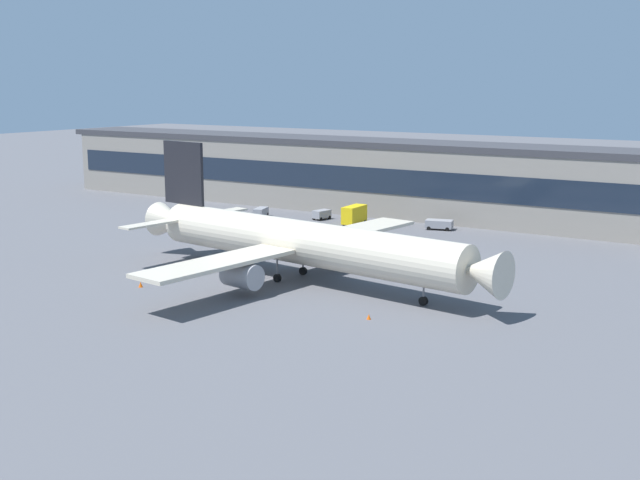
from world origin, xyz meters
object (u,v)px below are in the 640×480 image
at_px(stair_truck, 354,214).
at_px(follow_me_car, 261,212).
at_px(baggage_tug, 322,214).
at_px(pushback_tractor, 439,224).
at_px(traffic_cone_0, 369,317).
at_px(airliner, 299,242).
at_px(traffic_cone_1, 141,285).

bearing_deg(stair_truck, follow_me_car, -172.77).
bearing_deg(baggage_tug, pushback_tractor, 5.16).
bearing_deg(baggage_tug, traffic_cone_0, -53.33).
height_order(stair_truck, follow_me_car, stair_truck).
bearing_deg(follow_me_car, airliner, -47.90).
bearing_deg(traffic_cone_0, airliner, 146.68).
xyz_separation_m(baggage_tug, traffic_cone_1, (8.11, -57.54, -0.73)).
height_order(stair_truck, traffic_cone_1, stair_truck).
bearing_deg(follow_me_car, stair_truck, 7.23).
bearing_deg(airliner, baggage_tug, 118.58).
xyz_separation_m(baggage_tug, traffic_cone_0, (40.48, -54.37, -0.77)).
bearing_deg(traffic_cone_1, airliner, 42.80).
xyz_separation_m(follow_me_car, traffic_cone_0, (52.15, -50.10, -0.78)).
bearing_deg(stair_truck, airliner, -69.72).
bearing_deg(traffic_cone_0, follow_me_car, 136.15).
xyz_separation_m(pushback_tractor, baggage_tug, (-23.78, -2.15, 0.04)).
distance_m(pushback_tractor, traffic_cone_0, 58.94).
height_order(pushback_tractor, baggage_tug, baggage_tug).
distance_m(airliner, stair_truck, 44.36).
xyz_separation_m(airliner, traffic_cone_1, (-15.44, -14.30, -4.90)).
height_order(pushback_tractor, traffic_cone_1, pushback_tractor).
bearing_deg(traffic_cone_1, stair_truck, 89.89).
xyz_separation_m(stair_truck, traffic_cone_0, (32.26, -52.63, -1.67)).
distance_m(pushback_tractor, follow_me_car, 36.02).
bearing_deg(pushback_tractor, stair_truck, -165.97).
height_order(airliner, traffic_cone_0, airliner).
relative_size(follow_me_car, traffic_cone_1, 6.66).
relative_size(baggage_tug, traffic_cone_0, 6.23).
bearing_deg(pushback_tractor, airliner, -90.29).
distance_m(airliner, pushback_tractor, 45.58).
distance_m(baggage_tug, traffic_cone_1, 58.11).
xyz_separation_m(airliner, follow_me_car, (-35.22, 38.97, -4.17)).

